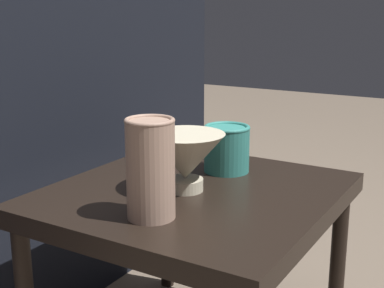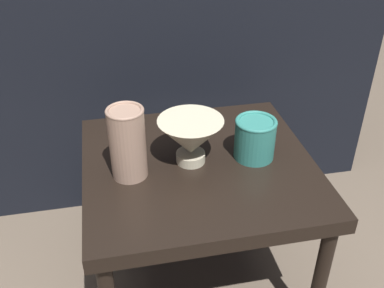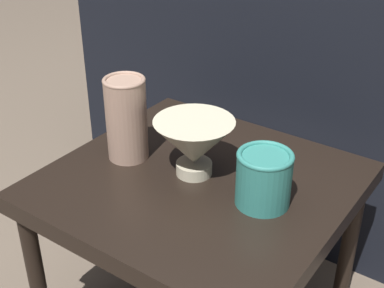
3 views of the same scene
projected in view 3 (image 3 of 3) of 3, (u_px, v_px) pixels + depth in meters
The scene contains 5 objects.
table at pixel (199, 197), 1.10m from camera, with size 0.58×0.55×0.41m.
couch_backdrop at pixel (325, 68), 1.51m from camera, with size 1.42×0.50×0.89m.
bowl at pixel (194, 144), 1.06m from camera, with size 0.16×0.16×0.12m.
vase_textured_left at pixel (126, 118), 1.11m from camera, with size 0.09×0.09×0.18m.
vase_colorful_right at pixel (265, 177), 0.98m from camera, with size 0.11×0.11×0.11m.
Camera 3 is at (0.51, -0.75, 1.00)m, focal length 50.00 mm.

